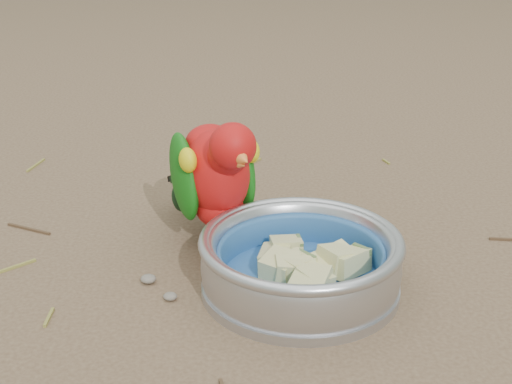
{
  "coord_description": "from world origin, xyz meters",
  "views": [
    {
      "loc": [
        -0.0,
        -0.58,
        0.37
      ],
      "look_at": [
        0.02,
        0.12,
        0.08
      ],
      "focal_mm": 50.0,
      "sensor_mm": 36.0,
      "label": 1
    }
  ],
  "objects": [
    {
      "name": "ground",
      "position": [
        0.0,
        0.0,
        0.0
      ],
      "size": [
        60.0,
        60.0,
        0.0
      ],
      "primitive_type": "plane",
      "color": "brown"
    },
    {
      "name": "food_bowl",
      "position": [
        0.07,
        0.05,
        0.01
      ],
      "size": [
        0.2,
        0.2,
        0.02
      ],
      "primitive_type": "cylinder",
      "color": "#B2B2BA",
      "rests_on": "ground"
    },
    {
      "name": "bowl_wall",
      "position": [
        0.07,
        0.05,
        0.04
      ],
      "size": [
        0.2,
        0.2,
        0.04
      ],
      "primitive_type": null,
      "color": "#B2B2BA",
      "rests_on": "food_bowl"
    },
    {
      "name": "fruit_wedges",
      "position": [
        0.07,
        0.05,
        0.03
      ],
      "size": [
        0.12,
        0.12,
        0.03
      ],
      "primitive_type": null,
      "color": "#CEC983",
      "rests_on": "food_bowl"
    },
    {
      "name": "lory_parrot",
      "position": [
        -0.02,
        0.15,
        0.08
      ],
      "size": [
        0.16,
        0.21,
        0.15
      ],
      "primitive_type": null,
      "rotation": [
        0.0,
        0.0,
        -2.75
      ],
      "color": "#B8100F",
      "rests_on": "ground"
    },
    {
      "name": "ground_debris",
      "position": [
        -0.02,
        0.02,
        0.0
      ],
      "size": [
        0.9,
        0.8,
        0.01
      ],
      "primitive_type": null,
      "color": "olive",
      "rests_on": "ground"
    }
  ]
}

